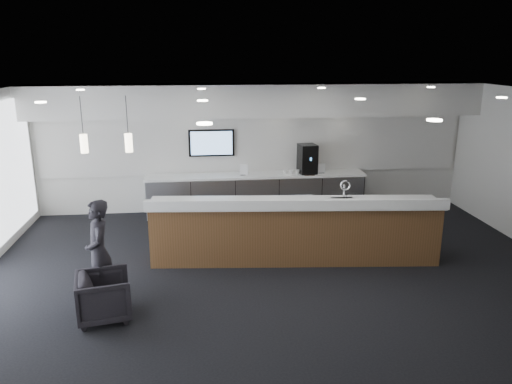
{
  "coord_description": "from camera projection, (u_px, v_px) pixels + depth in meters",
  "views": [
    {
      "loc": [
        -1.24,
        -7.49,
        3.65
      ],
      "look_at": [
        -0.26,
        1.3,
        1.18
      ],
      "focal_mm": 35.0,
      "sensor_mm": 36.0,
      "label": 1
    }
  ],
  "objects": [
    {
      "name": "ground",
      "position": [
        280.0,
        280.0,
        8.29
      ],
      "size": [
        10.0,
        10.0,
        0.0
      ],
      "primitive_type": "plane",
      "color": "black",
      "rests_on": "ground"
    },
    {
      "name": "ceiling",
      "position": [
        283.0,
        98.0,
        7.48
      ],
      "size": [
        10.0,
        8.0,
        0.02
      ],
      "primitive_type": "cube",
      "color": "black",
      "rests_on": "back_wall"
    },
    {
      "name": "back_wall",
      "position": [
        254.0,
        148.0,
        11.71
      ],
      "size": [
        10.0,
        0.02,
        3.0
      ],
      "primitive_type": "cube",
      "color": "silver",
      "rests_on": "ground"
    },
    {
      "name": "soffit_bulkhead",
      "position": [
        256.0,
        100.0,
        10.97
      ],
      "size": [
        10.0,
        0.9,
        0.7
      ],
      "primitive_type": "cube",
      "color": "silver",
      "rests_on": "back_wall"
    },
    {
      "name": "alcove_panel",
      "position": [
        254.0,
        144.0,
        11.65
      ],
      "size": [
        9.8,
        0.06,
        1.4
      ],
      "primitive_type": "cube",
      "color": "silver",
      "rests_on": "back_wall"
    },
    {
      "name": "back_credenza",
      "position": [
        256.0,
        194.0,
        11.64
      ],
      "size": [
        5.06,
        0.66,
        0.95
      ],
      "color": "#999CA1",
      "rests_on": "ground"
    },
    {
      "name": "wall_tv",
      "position": [
        212.0,
        143.0,
        11.47
      ],
      "size": [
        1.05,
        0.08,
        0.62
      ],
      "color": "black",
      "rests_on": "back_wall"
    },
    {
      "name": "pendant_left",
      "position": [
        130.0,
        141.0,
        8.19
      ],
      "size": [
        0.12,
        0.12,
        0.3
      ],
      "primitive_type": "cylinder",
      "color": "#FFEFC6",
      "rests_on": "ceiling"
    },
    {
      "name": "pendant_right",
      "position": [
        86.0,
        142.0,
        8.11
      ],
      "size": [
        0.12,
        0.12,
        0.3
      ],
      "primitive_type": "cylinder",
      "color": "#FFEFC6",
      "rests_on": "ceiling"
    },
    {
      "name": "ceiling_can_lights",
      "position": [
        283.0,
        100.0,
        7.49
      ],
      "size": [
        7.0,
        5.0,
        0.02
      ],
      "primitive_type": null,
      "color": "white",
      "rests_on": "ceiling"
    },
    {
      "name": "service_counter",
      "position": [
        294.0,
        230.0,
        8.97
      ],
      "size": [
        5.23,
        1.32,
        1.49
      ],
      "rotation": [
        0.0,
        0.0,
        -0.09
      ],
      "color": "brown",
      "rests_on": "ground"
    },
    {
      "name": "coffee_machine",
      "position": [
        307.0,
        159.0,
        11.53
      ],
      "size": [
        0.43,
        0.53,
        0.67
      ],
      "rotation": [
        0.0,
        0.0,
        0.11
      ],
      "color": "black",
      "rests_on": "back_credenza"
    },
    {
      "name": "info_sign_left",
      "position": [
        244.0,
        170.0,
        11.37
      ],
      "size": [
        0.18,
        0.06,
        0.25
      ],
      "primitive_type": "cube",
      "rotation": [
        0.0,
        0.0,
        -0.23
      ],
      "color": "white",
      "rests_on": "back_credenza"
    },
    {
      "name": "info_sign_right",
      "position": [
        321.0,
        168.0,
        11.57
      ],
      "size": [
        0.17,
        0.03,
        0.22
      ],
      "primitive_type": "cube",
      "rotation": [
        0.0,
        0.0,
        0.04
      ],
      "color": "white",
      "rests_on": "back_credenza"
    },
    {
      "name": "armchair",
      "position": [
        104.0,
        296.0,
        7.03
      ],
      "size": [
        0.86,
        0.85,
        0.67
      ],
      "primitive_type": "imported",
      "rotation": [
        0.0,
        0.0,
        1.77
      ],
      "color": "black",
      "rests_on": "ground"
    },
    {
      "name": "lounge_guest",
      "position": [
        99.0,
        252.0,
        7.39
      ],
      "size": [
        0.51,
        0.66,
        1.6
      ],
      "primitive_type": "imported",
      "rotation": [
        0.0,
        0.0,
        -1.32
      ],
      "color": "black",
      "rests_on": "ground"
    },
    {
      "name": "cup_0",
      "position": [
        315.0,
        171.0,
        11.57
      ],
      "size": [
        0.1,
        0.1,
        0.1
      ],
      "primitive_type": "imported",
      "color": "white",
      "rests_on": "back_credenza"
    },
    {
      "name": "cup_1",
      "position": [
        309.0,
        171.0,
        11.55
      ],
      "size": [
        0.14,
        0.14,
        0.1
      ],
      "primitive_type": "imported",
      "rotation": [
        0.0,
        0.0,
        0.65
      ],
      "color": "white",
      "rests_on": "back_credenza"
    },
    {
      "name": "cup_2",
      "position": [
        303.0,
        172.0,
        11.54
      ],
      "size": [
        0.13,
        0.13,
        0.1
      ],
      "primitive_type": "imported",
      "rotation": [
        0.0,
        0.0,
        1.29
      ],
      "color": "white",
      "rests_on": "back_credenza"
    },
    {
      "name": "cup_3",
      "position": [
        297.0,
        172.0,
        11.52
      ],
      "size": [
        0.13,
        0.13,
        0.1
      ],
      "primitive_type": "imported",
      "rotation": [
        0.0,
        0.0,
        1.94
      ],
      "color": "white",
      "rests_on": "back_credenza"
    },
    {
      "name": "cup_4",
      "position": [
        291.0,
        172.0,
        11.51
      ],
      "size": [
        0.14,
        0.14,
        0.1
      ],
      "primitive_type": "imported",
      "rotation": [
        0.0,
        0.0,
        2.58
      ],
      "color": "white",
      "rests_on": "back_credenza"
    },
    {
      "name": "cup_5",
      "position": [
        285.0,
        172.0,
        11.49
      ],
      "size": [
        0.11,
        0.11,
        0.1
      ],
      "primitive_type": "imported",
      "rotation": [
        0.0,
        0.0,
        3.23
      ],
      "color": "white",
      "rests_on": "back_credenza"
    }
  ]
}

